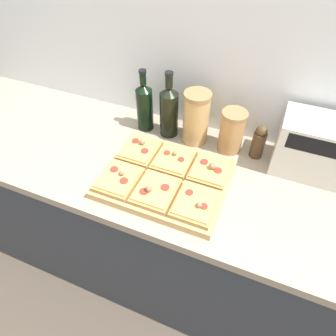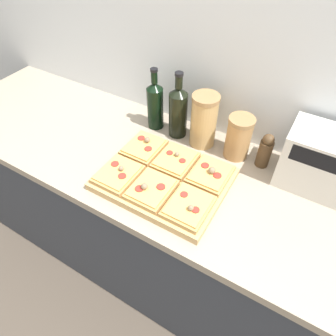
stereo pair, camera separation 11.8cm
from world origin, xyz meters
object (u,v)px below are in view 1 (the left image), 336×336
(grain_jar_short, at_px, (232,131))
(pepper_mill, at_px, (259,142))
(wine_bottle, at_px, (169,110))
(olive_oil_bottle, at_px, (145,106))
(toaster_oven, at_px, (313,147))
(grain_jar_tall, at_px, (196,118))
(cutting_board, at_px, (165,179))

(grain_jar_short, bearing_deg, pepper_mill, -0.00)
(wine_bottle, bearing_deg, olive_oil_bottle, 180.00)
(wine_bottle, height_order, toaster_oven, wine_bottle)
(wine_bottle, xyz_separation_m, grain_jar_tall, (0.13, 0.00, -0.01))
(olive_oil_bottle, height_order, grain_jar_tall, olive_oil_bottle)
(olive_oil_bottle, height_order, grain_jar_short, olive_oil_bottle)
(olive_oil_bottle, xyz_separation_m, grain_jar_tall, (0.25, -0.00, 0.00))
(pepper_mill, xyz_separation_m, toaster_oven, (0.20, -0.00, 0.04))
(wine_bottle, bearing_deg, pepper_mill, 0.00)
(cutting_board, xyz_separation_m, grain_jar_short, (0.18, 0.30, 0.08))
(olive_oil_bottle, bearing_deg, grain_jar_tall, -0.00)
(cutting_board, bearing_deg, pepper_mill, 44.31)
(wine_bottle, bearing_deg, grain_jar_tall, 0.00)
(pepper_mill, relative_size, toaster_oven, 0.54)
(cutting_board, distance_m, pepper_mill, 0.43)
(olive_oil_bottle, relative_size, grain_jar_short, 1.53)
(olive_oil_bottle, distance_m, wine_bottle, 0.12)
(cutting_board, height_order, toaster_oven, toaster_oven)
(cutting_board, relative_size, wine_bottle, 1.56)
(grain_jar_tall, bearing_deg, toaster_oven, -0.47)
(grain_jar_tall, xyz_separation_m, grain_jar_short, (0.16, 0.00, -0.03))
(grain_jar_short, bearing_deg, olive_oil_bottle, 180.00)
(olive_oil_bottle, relative_size, pepper_mill, 1.87)
(olive_oil_bottle, bearing_deg, toaster_oven, -0.31)
(cutting_board, bearing_deg, grain_jar_short, 58.06)
(grain_jar_tall, relative_size, grain_jar_short, 1.26)
(cutting_board, bearing_deg, grain_jar_tall, 85.75)
(cutting_board, xyz_separation_m, olive_oil_bottle, (-0.23, 0.30, 0.11))
(grain_jar_tall, height_order, toaster_oven, grain_jar_tall)
(olive_oil_bottle, distance_m, grain_jar_short, 0.41)
(cutting_board, xyz_separation_m, grain_jar_tall, (0.02, 0.30, 0.11))
(wine_bottle, height_order, grain_jar_short, wine_bottle)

